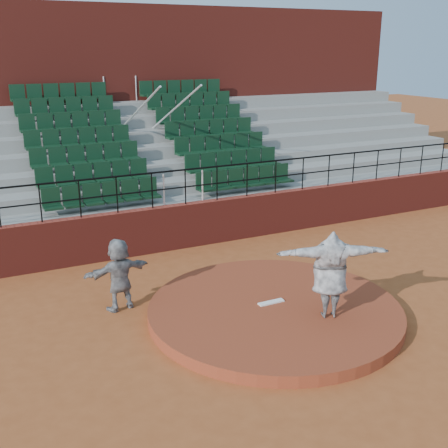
{
  "coord_description": "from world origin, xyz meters",
  "views": [
    {
      "loc": [
        -5.87,
        -9.45,
        5.62
      ],
      "look_at": [
        0.0,
        2.5,
        1.4
      ],
      "focal_mm": 45.0,
      "sensor_mm": 36.0,
      "label": 1
    }
  ],
  "objects": [
    {
      "name": "fielder",
      "position": [
        -2.9,
        1.85,
        0.83
      ],
      "size": [
        1.59,
        0.73,
        1.65
      ],
      "primitive_type": "imported",
      "rotation": [
        0.0,
        0.0,
        3.31
      ],
      "color": "black",
      "rests_on": "ground"
    },
    {
      "name": "ground",
      "position": [
        0.0,
        0.0,
        0.0
      ],
      "size": [
        90.0,
        90.0,
        0.0
      ],
      "primitive_type": "plane",
      "color": "#944821",
      "rests_on": "ground"
    },
    {
      "name": "boundary_wall",
      "position": [
        0.0,
        5.0,
        0.65
      ],
      "size": [
        24.0,
        0.3,
        1.3
      ],
      "primitive_type": "cube",
      "color": "maroon",
      "rests_on": "ground"
    },
    {
      "name": "press_box_facade",
      "position": [
        0.0,
        12.6,
        3.55
      ],
      "size": [
        24.0,
        3.0,
        7.1
      ],
      "primitive_type": "cube",
      "color": "maroon",
      "rests_on": "ground"
    },
    {
      "name": "pitching_rubber",
      "position": [
        0.0,
        0.15,
        0.27
      ],
      "size": [
        0.6,
        0.15,
        0.03
      ],
      "primitive_type": "cube",
      "color": "white",
      "rests_on": "pitchers_mound"
    },
    {
      "name": "pitcher",
      "position": [
        0.76,
        -0.89,
        1.18
      ],
      "size": [
        2.35,
        1.42,
        1.86
      ],
      "primitive_type": "imported",
      "rotation": [
        0.0,
        0.0,
        2.77
      ],
      "color": "black",
      "rests_on": "pitchers_mound"
    },
    {
      "name": "pitchers_mound",
      "position": [
        0.0,
        0.0,
        0.12
      ],
      "size": [
        5.5,
        5.5,
        0.25
      ],
      "primitive_type": "cylinder",
      "color": "maroon",
      "rests_on": "ground"
    },
    {
      "name": "seating_deck",
      "position": [
        0.0,
        8.65,
        1.44
      ],
      "size": [
        24.0,
        5.97,
        4.63
      ],
      "color": "gray",
      "rests_on": "ground"
    },
    {
      "name": "wall_railing",
      "position": [
        0.0,
        5.0,
        2.03
      ],
      "size": [
        24.04,
        0.05,
        1.03
      ],
      "color": "black",
      "rests_on": "boundary_wall"
    }
  ]
}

